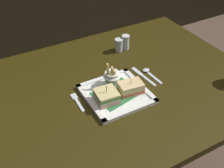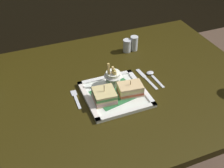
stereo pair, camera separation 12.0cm
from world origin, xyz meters
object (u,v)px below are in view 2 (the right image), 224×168
(square_plate, at_px, (115,94))
(fork, at_px, (76,98))
(knife, at_px, (146,78))
(sandwich_half_right, at_px, (130,89))
(salt_shaker, at_px, (127,46))
(spoon, at_px, (152,75))
(fries_cup, at_px, (113,76))
(dining_table, at_px, (109,110))
(sandwich_half_left, at_px, (104,96))
(pepper_shaker, at_px, (134,44))

(square_plate, height_order, fork, square_plate)
(knife, bearing_deg, sandwich_half_right, -145.01)
(knife, distance_m, salt_shaker, 0.25)
(fork, xyz_separation_m, spoon, (0.38, 0.02, 0.00))
(fries_cup, height_order, fork, fries_cup)
(fries_cup, distance_m, knife, 0.17)
(spoon, xyz_separation_m, salt_shaker, (-0.02, 0.24, 0.02))
(fork, bearing_deg, fries_cup, 5.88)
(knife, bearing_deg, salt_shaker, 86.30)
(square_plate, bearing_deg, fries_cup, 76.91)
(sandwich_half_right, distance_m, fork, 0.23)
(dining_table, height_order, spoon, spoon)
(dining_table, height_order, fries_cup, fries_cup)
(sandwich_half_left, relative_size, salt_shaker, 1.41)
(fork, bearing_deg, dining_table, 6.71)
(dining_table, xyz_separation_m, knife, (0.18, -0.00, 0.14))
(dining_table, bearing_deg, pepper_shaker, 46.01)
(sandwich_half_right, bearing_deg, knife, 34.99)
(sandwich_half_left, bearing_deg, dining_table, 58.56)
(fork, xyz_separation_m, pepper_shaker, (0.40, 0.27, 0.03))
(square_plate, height_order, spoon, square_plate)
(knife, bearing_deg, spoon, 9.14)
(dining_table, relative_size, pepper_shaker, 17.23)
(sandwich_half_right, distance_m, knife, 0.15)
(fries_cup, xyz_separation_m, fork, (-0.18, -0.02, -0.05))
(dining_table, distance_m, pepper_shaker, 0.38)
(square_plate, xyz_separation_m, knife, (0.18, 0.06, -0.00))
(square_plate, distance_m, sandwich_half_right, 0.07)
(square_plate, bearing_deg, sandwich_half_right, -21.11)
(sandwich_half_left, bearing_deg, fries_cup, 49.61)
(sandwich_half_left, xyz_separation_m, salt_shaker, (0.25, 0.33, -0.00))
(sandwich_half_right, height_order, knife, sandwich_half_right)
(knife, bearing_deg, pepper_shaker, 77.24)
(pepper_shaker, bearing_deg, knife, -102.76)
(square_plate, height_order, sandwich_half_left, sandwich_half_left)
(square_plate, relative_size, sandwich_half_right, 2.41)
(fork, distance_m, pepper_shaker, 0.48)
(dining_table, relative_size, fork, 10.89)
(square_plate, xyz_separation_m, sandwich_half_right, (0.06, -0.02, 0.03))
(fries_cup, distance_m, spoon, 0.20)
(spoon, distance_m, pepper_shaker, 0.25)
(spoon, relative_size, salt_shaker, 1.95)
(sandwich_half_left, height_order, knife, sandwich_half_left)
(spoon, bearing_deg, sandwich_half_right, -150.12)
(fries_cup, distance_m, fork, 0.19)
(salt_shaker, distance_m, pepper_shaker, 0.04)
(fries_cup, distance_m, pepper_shaker, 0.33)
(square_plate, bearing_deg, spoon, 17.39)
(sandwich_half_left, distance_m, fries_cup, 0.11)
(fork, xyz_separation_m, salt_shaker, (0.36, 0.27, 0.03))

